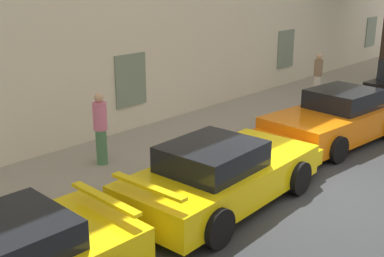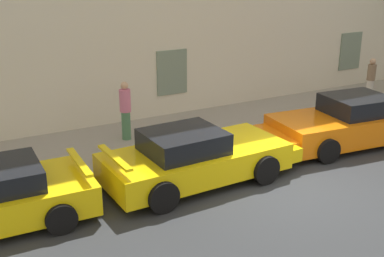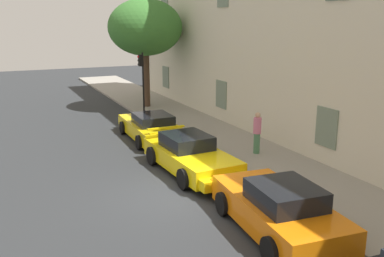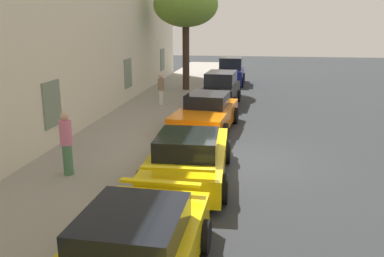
{
  "view_description": "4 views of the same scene",
  "coord_description": "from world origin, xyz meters",
  "px_view_note": "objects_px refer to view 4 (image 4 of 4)",
  "views": [
    {
      "loc": [
        -8.96,
        -4.38,
        4.51
      ],
      "look_at": [
        -2.31,
        1.72,
        1.66
      ],
      "focal_mm": 46.02,
      "sensor_mm": 36.0,
      "label": 1
    },
    {
      "loc": [
        -7.21,
        -8.37,
        5.29
      ],
      "look_at": [
        -2.1,
        0.97,
        1.56
      ],
      "focal_mm": 46.35,
      "sensor_mm": 36.0,
      "label": 2
    },
    {
      "loc": [
        11.79,
        -4.97,
        5.51
      ],
      "look_at": [
        -3.12,
        2.07,
        1.29
      ],
      "focal_mm": 39.54,
      "sensor_mm": 36.0,
      "label": 3
    },
    {
      "loc": [
        -11.86,
        -0.22,
        4.18
      ],
      "look_at": [
        -1.11,
        1.41,
        1.26
      ],
      "focal_mm": 37.02,
      "sensor_mm": 36.0,
      "label": 4
    }
  ],
  "objects_px": {
    "sportscar_yellow_flank": "(190,156)",
    "tree_near_kerb": "(186,6)",
    "hatchback_parked": "(221,90)",
    "pedestrian_admiring": "(161,89)",
    "hatchback_distant": "(231,72)",
    "pedestrian_strolling": "(66,143)",
    "sportscar_white_middle": "(205,116)"
  },
  "relations": [
    {
      "from": "sportscar_white_middle",
      "to": "hatchback_distant",
      "type": "relative_size",
      "value": 1.27
    },
    {
      "from": "hatchback_distant",
      "to": "sportscar_yellow_flank",
      "type": "bearing_deg",
      "value": 179.46
    },
    {
      "from": "sportscar_white_middle",
      "to": "pedestrian_admiring",
      "type": "relative_size",
      "value": 3.17
    },
    {
      "from": "sportscar_yellow_flank",
      "to": "hatchback_distant",
      "type": "distance_m",
      "value": 17.39
    },
    {
      "from": "pedestrian_strolling",
      "to": "sportscar_white_middle",
      "type": "bearing_deg",
      "value": -29.34
    },
    {
      "from": "sportscar_yellow_flank",
      "to": "hatchback_parked",
      "type": "relative_size",
      "value": 1.35
    },
    {
      "from": "hatchback_distant",
      "to": "pedestrian_strolling",
      "type": "xyz_separation_m",
      "value": [
        -18.04,
        3.43,
        0.18
      ]
    },
    {
      "from": "pedestrian_admiring",
      "to": "pedestrian_strolling",
      "type": "height_order",
      "value": "pedestrian_strolling"
    },
    {
      "from": "pedestrian_admiring",
      "to": "pedestrian_strolling",
      "type": "xyz_separation_m",
      "value": [
        -9.6,
        0.4,
        0.08
      ]
    },
    {
      "from": "tree_near_kerb",
      "to": "hatchback_parked",
      "type": "bearing_deg",
      "value": -147.36
    },
    {
      "from": "tree_near_kerb",
      "to": "pedestrian_admiring",
      "type": "height_order",
      "value": "tree_near_kerb"
    },
    {
      "from": "hatchback_distant",
      "to": "pedestrian_strolling",
      "type": "bearing_deg",
      "value": 169.25
    },
    {
      "from": "sportscar_yellow_flank",
      "to": "tree_near_kerb",
      "type": "xyz_separation_m",
      "value": [
        13.95,
        2.43,
        4.53
      ]
    },
    {
      "from": "tree_near_kerb",
      "to": "pedestrian_admiring",
      "type": "xyz_separation_m",
      "value": [
        -5.01,
        0.43,
        -4.19
      ]
    },
    {
      "from": "hatchback_distant",
      "to": "pedestrian_admiring",
      "type": "distance_m",
      "value": 8.97
    },
    {
      "from": "hatchback_parked",
      "to": "pedestrian_admiring",
      "type": "relative_size",
      "value": 2.35
    },
    {
      "from": "sportscar_yellow_flank",
      "to": "tree_near_kerb",
      "type": "distance_m",
      "value": 14.87
    },
    {
      "from": "pedestrian_admiring",
      "to": "tree_near_kerb",
      "type": "bearing_deg",
      "value": -4.92
    },
    {
      "from": "hatchback_parked",
      "to": "sportscar_white_middle",
      "type": "bearing_deg",
      "value": 177.67
    },
    {
      "from": "sportscar_white_middle",
      "to": "hatchback_parked",
      "type": "relative_size",
      "value": 1.35
    },
    {
      "from": "sportscar_yellow_flank",
      "to": "pedestrian_admiring",
      "type": "relative_size",
      "value": 3.17
    },
    {
      "from": "sportscar_yellow_flank",
      "to": "pedestrian_admiring",
      "type": "height_order",
      "value": "pedestrian_admiring"
    },
    {
      "from": "hatchback_parked",
      "to": "pedestrian_admiring",
      "type": "distance_m",
      "value": 3.13
    },
    {
      "from": "sportscar_yellow_flank",
      "to": "pedestrian_strolling",
      "type": "distance_m",
      "value": 3.36
    },
    {
      "from": "hatchback_parked",
      "to": "tree_near_kerb",
      "type": "distance_m",
      "value": 6.33
    },
    {
      "from": "sportscar_yellow_flank",
      "to": "tree_near_kerb",
      "type": "height_order",
      "value": "tree_near_kerb"
    },
    {
      "from": "hatchback_distant",
      "to": "hatchback_parked",
      "type": "bearing_deg",
      "value": 179.11
    },
    {
      "from": "tree_near_kerb",
      "to": "pedestrian_admiring",
      "type": "relative_size",
      "value": 4.03
    },
    {
      "from": "hatchback_parked",
      "to": "pedestrian_strolling",
      "type": "bearing_deg",
      "value": 162.85
    },
    {
      "from": "hatchback_distant",
      "to": "tree_near_kerb",
      "type": "bearing_deg",
      "value": 142.95
    },
    {
      "from": "hatchback_distant",
      "to": "pedestrian_admiring",
      "type": "relative_size",
      "value": 2.49
    },
    {
      "from": "sportscar_yellow_flank",
      "to": "pedestrian_strolling",
      "type": "bearing_deg",
      "value": 101.41
    }
  ]
}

